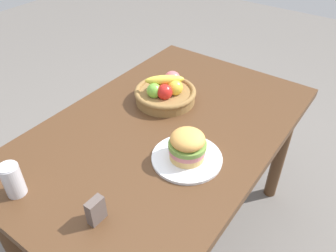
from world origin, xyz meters
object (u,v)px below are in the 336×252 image
sandwich (187,145)px  fruit_basket (165,92)px  soda_can (13,180)px  plate (187,158)px  napkin_holder (96,210)px

sandwich → fruit_basket: 0.41m
soda_can → sandwich: bearing=-38.6°
plate → sandwich: sandwich is taller
napkin_holder → fruit_basket: bearing=19.2°
plate → soda_can: size_ratio=2.14×
plate → fruit_basket: 0.42m
sandwich → soda_can: 0.61m
soda_can → fruit_basket: size_ratio=0.43×
sandwich → fruit_basket: (0.28, 0.30, -0.02)m
plate → fruit_basket: size_ratio=0.93×
plate → napkin_holder: bearing=168.8°
soda_can → napkin_holder: bearing=-75.1°
sandwich → soda_can: (-0.48, 0.38, -0.01)m
soda_can → fruit_basket: 0.76m
soda_can → napkin_holder: soda_can is taller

